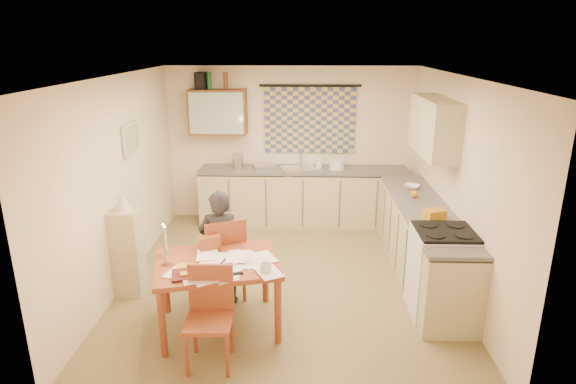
{
  "coord_description": "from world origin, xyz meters",
  "views": [
    {
      "loc": [
        0.18,
        -5.48,
        2.88
      ],
      "look_at": [
        0.01,
        0.2,
        1.08
      ],
      "focal_mm": 30.0,
      "sensor_mm": 36.0,
      "label": 1
    }
  ],
  "objects_px": {
    "dining_table": "(219,294)",
    "stove": "(441,272)",
    "counter_back": "(303,197)",
    "shelf_stand": "(128,253)",
    "chair_far": "(223,273)",
    "person": "(221,247)",
    "counter_right": "(421,241)"
  },
  "relations": [
    {
      "from": "stove",
      "to": "shelf_stand",
      "type": "xyz_separation_m",
      "value": [
        -3.54,
        0.32,
        0.04
      ]
    },
    {
      "from": "counter_back",
      "to": "dining_table",
      "type": "height_order",
      "value": "counter_back"
    },
    {
      "from": "stove",
      "to": "chair_far",
      "type": "height_order",
      "value": "chair_far"
    },
    {
      "from": "chair_far",
      "to": "stove",
      "type": "bearing_deg",
      "value": 147.36
    },
    {
      "from": "stove",
      "to": "dining_table",
      "type": "height_order",
      "value": "stove"
    },
    {
      "from": "counter_back",
      "to": "stove",
      "type": "xyz_separation_m",
      "value": [
        1.5,
        -2.69,
        0.03
      ]
    },
    {
      "from": "counter_back",
      "to": "person",
      "type": "relative_size",
      "value": 2.47
    },
    {
      "from": "stove",
      "to": "counter_right",
      "type": "bearing_deg",
      "value": 90.0
    },
    {
      "from": "counter_right",
      "to": "stove",
      "type": "relative_size",
      "value": 3.04
    },
    {
      "from": "stove",
      "to": "shelf_stand",
      "type": "height_order",
      "value": "shelf_stand"
    },
    {
      "from": "counter_back",
      "to": "chair_far",
      "type": "xyz_separation_m",
      "value": [
        -0.92,
        -2.45,
        -0.14
      ]
    },
    {
      "from": "stove",
      "to": "chair_far",
      "type": "relative_size",
      "value": 0.96
    },
    {
      "from": "dining_table",
      "to": "shelf_stand",
      "type": "distance_m",
      "value": 1.36
    },
    {
      "from": "counter_right",
      "to": "stove",
      "type": "bearing_deg",
      "value": -90.0
    },
    {
      "from": "counter_right",
      "to": "stove",
      "type": "xyz_separation_m",
      "value": [
        0.0,
        -0.92,
        0.03
      ]
    },
    {
      "from": "dining_table",
      "to": "person",
      "type": "bearing_deg",
      "value": 82.31
    },
    {
      "from": "stove",
      "to": "person",
      "type": "xyz_separation_m",
      "value": [
        -2.42,
        0.17,
        0.19
      ]
    },
    {
      "from": "shelf_stand",
      "to": "dining_table",
      "type": "bearing_deg",
      "value": -29.87
    },
    {
      "from": "dining_table",
      "to": "chair_far",
      "type": "distance_m",
      "value": 0.59
    },
    {
      "from": "counter_back",
      "to": "person",
      "type": "xyz_separation_m",
      "value": [
        -0.92,
        -2.52,
        0.22
      ]
    },
    {
      "from": "dining_table",
      "to": "stove",
      "type": "bearing_deg",
      "value": -4.61
    },
    {
      "from": "dining_table",
      "to": "chair_far",
      "type": "bearing_deg",
      "value": 82.19
    },
    {
      "from": "person",
      "to": "dining_table",
      "type": "bearing_deg",
      "value": 95.37
    },
    {
      "from": "person",
      "to": "counter_back",
      "type": "bearing_deg",
      "value": -109.97
    },
    {
      "from": "dining_table",
      "to": "shelf_stand",
      "type": "height_order",
      "value": "shelf_stand"
    },
    {
      "from": "counter_back",
      "to": "dining_table",
      "type": "relative_size",
      "value": 2.36
    },
    {
      "from": "dining_table",
      "to": "person",
      "type": "height_order",
      "value": "person"
    },
    {
      "from": "stove",
      "to": "counter_back",
      "type": "bearing_deg",
      "value": 119.2
    },
    {
      "from": "dining_table",
      "to": "person",
      "type": "distance_m",
      "value": 0.6
    },
    {
      "from": "counter_back",
      "to": "counter_right",
      "type": "bearing_deg",
      "value": -49.69
    },
    {
      "from": "counter_back",
      "to": "chair_far",
      "type": "height_order",
      "value": "chair_far"
    },
    {
      "from": "person",
      "to": "stove",
      "type": "bearing_deg",
      "value": 176.08
    }
  ]
}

